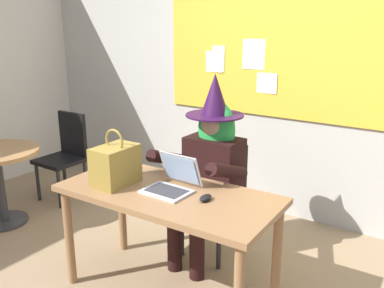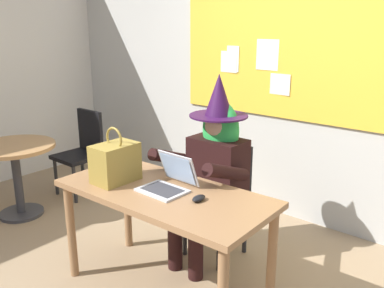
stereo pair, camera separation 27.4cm
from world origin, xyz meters
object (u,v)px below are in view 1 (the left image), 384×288
chair_at_desk (218,192)px  laptop (172,183)px  computer_mouse (206,198)px  chair_spare_by_window (66,151)px  person_costumed (210,162)px  handbag (116,165)px  desk_main (168,206)px

chair_at_desk → laptop: (0.05, -0.66, 0.31)m
computer_mouse → chair_spare_by_window: size_ratio=0.12×
chair_at_desk → person_costumed: (-0.00, -0.12, 0.29)m
chair_at_desk → handbag: bearing=-22.0°
person_costumed → handbag: bearing=-25.8°
desk_main → chair_spare_by_window: (-1.90, 0.72, -0.15)m
computer_mouse → chair_spare_by_window: chair_spare_by_window is taller
desk_main → chair_spare_by_window: 2.04m
person_costumed → handbag: 0.74m
handbag → chair_at_desk: bearing=67.6°
desk_main → computer_mouse: computer_mouse is taller
person_costumed → laptop: bearing=5.4°
person_costumed → desk_main: bearing=4.2°
chair_spare_by_window → computer_mouse: bearing=71.9°
laptop → chair_at_desk: bearing=95.3°
laptop → handbag: handbag is taller
person_costumed → chair_spare_by_window: bearing=-94.3°
chair_spare_by_window → desk_main: bearing=69.1°
laptop → handbag: (-0.37, -0.13, 0.08)m
desk_main → chair_at_desk: chair_at_desk is taller
computer_mouse → handbag: 0.66m
desk_main → chair_spare_by_window: chair_spare_by_window is taller
desk_main → computer_mouse: (0.28, 0.02, 0.12)m
laptop → computer_mouse: laptop is taller
chair_at_desk → laptop: laptop is taller
computer_mouse → handbag: handbag is taller
handbag → computer_mouse: bearing=9.5°
computer_mouse → handbag: bearing=-172.6°
chair_at_desk → computer_mouse: chair_at_desk is taller
person_costumed → chair_spare_by_window: size_ratio=1.61×
chair_at_desk → computer_mouse: (0.32, -0.67, 0.28)m
laptop → computer_mouse: 0.27m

